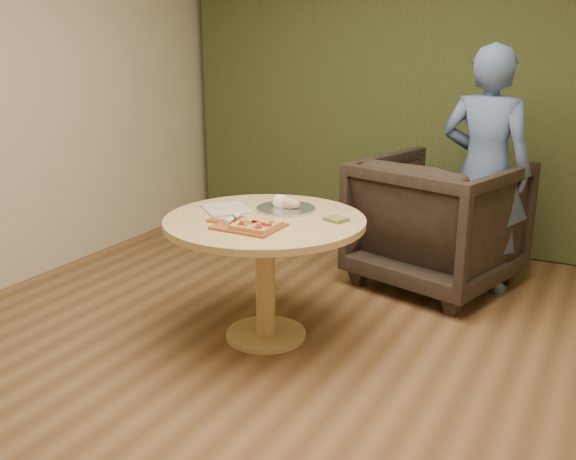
# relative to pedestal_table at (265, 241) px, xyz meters

# --- Properties ---
(room_shell) EXTENTS (5.04, 6.04, 2.84)m
(room_shell) POSITION_rel_pedestal_table_xyz_m (0.43, -0.59, 0.79)
(room_shell) COLOR brown
(room_shell) RESTS_ON ground
(curtain) EXTENTS (4.80, 0.14, 2.78)m
(curtain) POSITION_rel_pedestal_table_xyz_m (0.43, 2.31, 0.79)
(curtain) COLOR #303B1A
(curtain) RESTS_ON ground
(pedestal_table) EXTENTS (1.17, 1.17, 0.75)m
(pedestal_table) POSITION_rel_pedestal_table_xyz_m (0.00, 0.00, 0.00)
(pedestal_table) COLOR tan
(pedestal_table) RESTS_ON ground
(pizza_paddle) EXTENTS (0.45, 0.29, 0.01)m
(pizza_paddle) POSITION_rel_pedestal_table_xyz_m (0.01, -0.21, 0.15)
(pizza_paddle) COLOR #9C5227
(pizza_paddle) RESTS_ON pedestal_table
(flatbread_pizza) EXTENTS (0.22, 0.22, 0.04)m
(flatbread_pizza) POSITION_rel_pedestal_table_xyz_m (0.08, -0.22, 0.17)
(flatbread_pizza) COLOR tan
(flatbread_pizza) RESTS_ON pizza_paddle
(cutlery_roll) EXTENTS (0.05, 0.20, 0.03)m
(cutlery_roll) POSITION_rel_pedestal_table_xyz_m (-0.10, -0.18, 0.17)
(cutlery_roll) COLOR silver
(cutlery_roll) RESTS_ON pizza_paddle
(newspaper) EXTENTS (0.39, 0.38, 0.01)m
(newspaper) POSITION_rel_pedestal_table_xyz_m (-0.30, 0.05, 0.15)
(newspaper) COLOR silver
(newspaper) RESTS_ON pedestal_table
(serving_tray) EXTENTS (0.36, 0.36, 0.02)m
(serving_tray) POSITION_rel_pedestal_table_xyz_m (0.02, 0.21, 0.15)
(serving_tray) COLOR silver
(serving_tray) RESTS_ON pedestal_table
(bread_roll) EXTENTS (0.19, 0.09, 0.09)m
(bread_roll) POSITION_rel_pedestal_table_xyz_m (0.01, 0.21, 0.18)
(bread_roll) COLOR tan
(bread_roll) RESTS_ON serving_tray
(green_packet) EXTENTS (0.15, 0.14, 0.02)m
(green_packet) POSITION_rel_pedestal_table_xyz_m (0.39, 0.14, 0.15)
(green_packet) COLOR #505B29
(green_packet) RESTS_ON pedestal_table
(armchair) EXTENTS (1.23, 1.18, 1.04)m
(armchair) POSITION_rel_pedestal_table_xyz_m (0.66, 1.35, -0.09)
(armchair) COLOR black
(armchair) RESTS_ON ground
(person_standing) EXTENTS (0.66, 0.46, 1.72)m
(person_standing) POSITION_rel_pedestal_table_xyz_m (0.94, 1.43, 0.25)
(person_standing) COLOR #485E89
(person_standing) RESTS_ON ground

